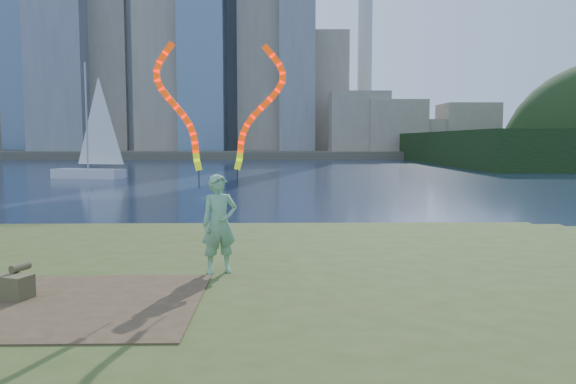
{
  "coord_description": "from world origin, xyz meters",
  "views": [
    {
      "loc": [
        0.42,
        -10.43,
        2.94
      ],
      "look_at": [
        0.66,
        1.0,
        1.88
      ],
      "focal_mm": 35.0,
      "sensor_mm": 36.0,
      "label": 1
    }
  ],
  "objects": [
    {
      "name": "dirt_patch",
      "position": [
        -2.2,
        -3.2,
        0.81
      ],
      "size": [
        3.2,
        3.0,
        0.02
      ],
      "primitive_type": "cube",
      "color": "#47331E",
      "rests_on": "grassy_knoll"
    },
    {
      "name": "ground",
      "position": [
        0.0,
        0.0,
        0.0
      ],
      "size": [
        320.0,
        320.0,
        0.0
      ],
      "primitive_type": "plane",
      "color": "#18243C",
      "rests_on": "ground"
    },
    {
      "name": "canvas_bag",
      "position": [
        -3.12,
        -2.94,
        0.98
      ],
      "size": [
        0.54,
        0.61,
        0.44
      ],
      "rotation": [
        0.0,
        0.0,
        -0.34
      ],
      "color": "#494929",
      "rests_on": "grassy_knoll"
    },
    {
      "name": "sailboat",
      "position": [
        -13.9,
        33.37,
        1.54
      ],
      "size": [
        5.93,
        3.25,
        8.96
      ],
      "rotation": [
        0.0,
        0.0,
        -0.28
      ],
      "color": "silver",
      "rests_on": "ground"
    },
    {
      "name": "far_shore",
      "position": [
        0.0,
        95.0,
        0.6
      ],
      "size": [
        320.0,
        40.0,
        1.2
      ],
      "primitive_type": "cube",
      "color": "#4E4939",
      "rests_on": "ground"
    },
    {
      "name": "woman_with_ribbons",
      "position": [
        -0.5,
        -1.45,
        2.22
      ],
      "size": [
        1.91,
        0.76,
        3.98
      ],
      "rotation": [
        0.0,
        0.0,
        0.36
      ],
      "color": "#106A26",
      "rests_on": "grassy_knoll"
    },
    {
      "name": "grassy_knoll",
      "position": [
        0.0,
        -2.3,
        0.34
      ],
      "size": [
        20.0,
        18.0,
        0.8
      ],
      "color": "#3A4A1A",
      "rests_on": "ground"
    }
  ]
}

